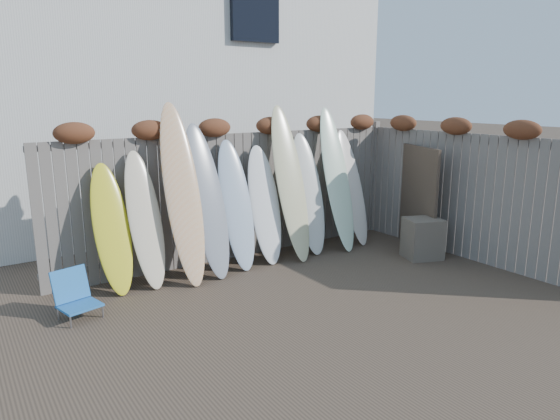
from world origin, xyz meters
TOP-DOWN VIEW (x-y plane):
  - ground at (0.00, 0.00)m, footprint 80.00×80.00m
  - back_fence at (0.06, 2.39)m, footprint 6.05×0.28m
  - right_fence at (2.99, 0.25)m, footprint 0.28×4.40m
  - house at (0.50, 6.50)m, footprint 8.50×5.50m
  - beach_chair at (-2.74, 1.48)m, footprint 0.52×0.54m
  - wooden_crate at (2.41, 0.65)m, footprint 0.69×0.63m
  - lattice_panel at (2.78, 1.11)m, footprint 0.46×1.11m
  - surfboard_0 at (-2.11, 2.03)m, footprint 0.50×0.63m
  - surfboard_1 at (-1.66, 2.01)m, footprint 0.49×0.68m
  - surfboard_2 at (-1.15, 1.91)m, footprint 0.53×0.89m
  - surfboard_3 at (-0.77, 1.92)m, footprint 0.60×0.82m
  - surfboard_4 at (-0.26, 1.98)m, footprint 0.52×0.70m
  - surfboard_5 at (0.24, 1.98)m, footprint 0.56×0.70m
  - surfboard_6 at (0.68, 1.92)m, footprint 0.51×0.85m
  - surfboard_7 at (1.11, 2.00)m, footprint 0.58×0.74m
  - surfboard_8 at (1.64, 1.91)m, footprint 0.51×0.85m
  - surfboard_9 at (2.06, 1.98)m, footprint 0.55×0.75m

SIDE VIEW (x-z plane):
  - ground at x=0.00m, z-range 0.00..0.00m
  - beach_chair at x=-2.74m, z-range -0.02..0.55m
  - wooden_crate at x=2.41m, z-range 0.00..0.65m
  - surfboard_0 at x=-2.11m, z-range 0.00..1.71m
  - lattice_panel at x=2.78m, z-range 0.00..1.75m
  - surfboard_5 at x=0.24m, z-range 0.00..1.82m
  - surfboard_1 at x=-1.66m, z-range 0.00..1.85m
  - surfboard_4 at x=-0.26m, z-range 0.00..1.93m
  - surfboard_7 at x=1.11m, z-range 0.00..1.97m
  - surfboard_9 at x=2.06m, z-range 0.00..2.00m
  - surfboard_3 at x=-0.77m, z-range 0.00..2.19m
  - right_fence at x=2.99m, z-range 0.02..2.26m
  - back_fence at x=0.06m, z-range 0.06..2.30m
  - surfboard_8 at x=1.64m, z-range 0.00..2.39m
  - surfboard_6 at x=0.68m, z-range 0.00..2.43m
  - surfboard_2 at x=-1.15m, z-range 0.00..2.49m
  - house at x=0.50m, z-range 0.04..6.36m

